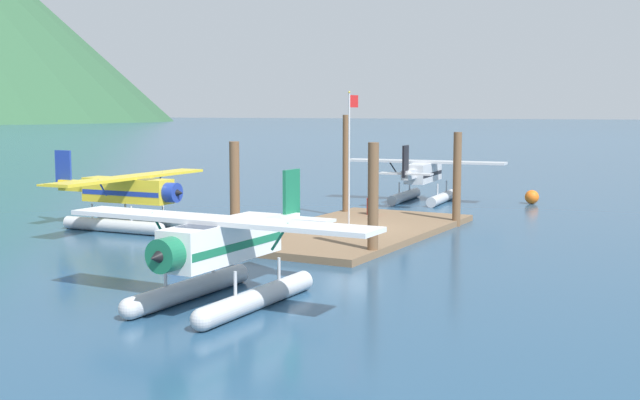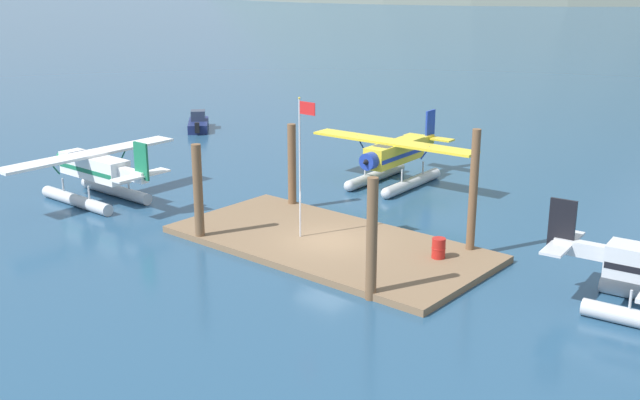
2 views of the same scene
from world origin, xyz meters
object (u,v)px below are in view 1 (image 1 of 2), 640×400
(mooring_buoy, at_px, (532,197))
(seaplane_white_port_aft, at_px, (222,253))
(seaplane_yellow_bow_left, at_px, (128,197))
(seaplane_silver_stbd_fwd, at_px, (423,178))
(flagpole, at_px, (350,146))
(fuel_drum, at_px, (372,206))

(mooring_buoy, distance_m, seaplane_white_port_aft, 31.02)
(seaplane_yellow_bow_left, xyz_separation_m, seaplane_white_port_aft, (-10.51, -13.22, 0.00))
(mooring_buoy, relative_size, seaplane_yellow_bow_left, 0.08)
(seaplane_silver_stbd_fwd, distance_m, seaplane_white_port_aft, 28.95)
(flagpole, xyz_separation_m, seaplane_yellow_bow_left, (-2.57, 11.05, -2.71))
(flagpole, height_order, seaplane_yellow_bow_left, flagpole)
(seaplane_yellow_bow_left, bearing_deg, fuel_drum, -46.77)
(seaplane_yellow_bow_left, height_order, seaplane_silver_stbd_fwd, same)
(mooring_buoy, height_order, seaplane_yellow_bow_left, seaplane_yellow_bow_left)
(seaplane_white_port_aft, bearing_deg, seaplane_yellow_bow_left, 51.51)
(flagpole, height_order, mooring_buoy, flagpole)
(seaplane_white_port_aft, bearing_deg, fuel_drum, 11.43)
(flagpole, xyz_separation_m, seaplane_silver_stbd_fwd, (15.51, 2.38, -2.71))
(fuel_drum, relative_size, seaplane_white_port_aft, 0.08)
(fuel_drum, xyz_separation_m, seaplane_silver_stbd_fwd, (9.32, 0.65, 0.84))
(seaplane_white_port_aft, bearing_deg, flagpole, 9.39)
(fuel_drum, bearing_deg, seaplane_white_port_aft, -168.57)
(mooring_buoy, xyz_separation_m, seaplane_silver_stbd_fwd, (-2.35, 6.44, 1.14))
(mooring_buoy, bearing_deg, fuel_drum, 153.62)
(flagpole, relative_size, seaplane_white_port_aft, 0.62)
(mooring_buoy, relative_size, seaplane_white_port_aft, 0.08)
(fuel_drum, distance_m, seaplane_silver_stbd_fwd, 9.38)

